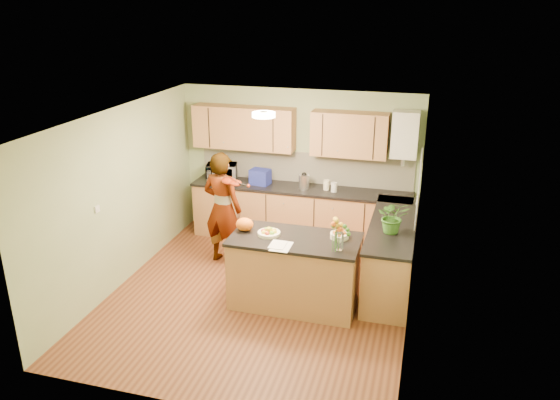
# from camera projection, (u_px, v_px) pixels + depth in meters

# --- Properties ---
(floor) EXTENTS (4.50, 4.50, 0.00)m
(floor) POSITION_uv_depth(u_px,v_px,m) (259.00, 296.00, 7.52)
(floor) COLOR #5A2D19
(floor) RESTS_ON ground
(ceiling) EXTENTS (4.00, 4.50, 0.02)m
(ceiling) POSITION_uv_depth(u_px,v_px,m) (256.00, 116.00, 6.66)
(ceiling) COLOR white
(ceiling) RESTS_ON wall_back
(wall_back) EXTENTS (4.00, 0.02, 2.50)m
(wall_back) POSITION_uv_depth(u_px,v_px,m) (299.00, 164.00, 9.12)
(wall_back) COLOR gray
(wall_back) RESTS_ON floor
(wall_front) EXTENTS (4.00, 0.02, 2.50)m
(wall_front) POSITION_uv_depth(u_px,v_px,m) (184.00, 297.00, 5.06)
(wall_front) COLOR gray
(wall_front) RESTS_ON floor
(wall_left) EXTENTS (0.02, 4.50, 2.50)m
(wall_left) POSITION_uv_depth(u_px,v_px,m) (121.00, 197.00, 7.60)
(wall_left) COLOR gray
(wall_left) RESTS_ON floor
(wall_right) EXTENTS (0.02, 4.50, 2.50)m
(wall_right) POSITION_uv_depth(u_px,v_px,m) (415.00, 228.00, 6.58)
(wall_right) COLOR gray
(wall_right) RESTS_ON floor
(back_counter) EXTENTS (3.64, 0.62, 0.94)m
(back_counter) POSITION_uv_depth(u_px,v_px,m) (300.00, 214.00, 9.10)
(back_counter) COLOR #A36C41
(back_counter) RESTS_ON floor
(right_counter) EXTENTS (0.62, 2.24, 0.94)m
(right_counter) POSITION_uv_depth(u_px,v_px,m) (392.00, 253.00, 7.70)
(right_counter) COLOR #A36C41
(right_counter) RESTS_ON floor
(splashback) EXTENTS (3.60, 0.02, 0.52)m
(splashback) POSITION_uv_depth(u_px,v_px,m) (305.00, 167.00, 9.10)
(splashback) COLOR #EEE9CE
(splashback) RESTS_ON back_counter
(upper_cabinets) EXTENTS (3.20, 0.34, 0.70)m
(upper_cabinets) POSITION_uv_depth(u_px,v_px,m) (286.00, 130.00, 8.80)
(upper_cabinets) COLOR #A36C41
(upper_cabinets) RESTS_ON wall_back
(boiler) EXTENTS (0.40, 0.30, 0.86)m
(boiler) POSITION_uv_depth(u_px,v_px,m) (405.00, 135.00, 8.32)
(boiler) COLOR silver
(boiler) RESTS_ON wall_back
(window_right) EXTENTS (0.01, 1.30, 1.05)m
(window_right) POSITION_uv_depth(u_px,v_px,m) (419.00, 189.00, 7.02)
(window_right) COLOR silver
(window_right) RESTS_ON wall_right
(light_switch) EXTENTS (0.02, 0.09, 0.09)m
(light_switch) POSITION_uv_depth(u_px,v_px,m) (97.00, 209.00, 7.03)
(light_switch) COLOR silver
(light_switch) RESTS_ON wall_left
(ceiling_lamp) EXTENTS (0.30, 0.30, 0.07)m
(ceiling_lamp) POSITION_uv_depth(u_px,v_px,m) (264.00, 115.00, 6.94)
(ceiling_lamp) COLOR #FFEABF
(ceiling_lamp) RESTS_ON ceiling
(peninsula_island) EXTENTS (1.67, 0.86, 0.96)m
(peninsula_island) POSITION_uv_depth(u_px,v_px,m) (295.00, 271.00, 7.18)
(peninsula_island) COLOR #A36C41
(peninsula_island) RESTS_ON floor
(fruit_dish) EXTENTS (0.30, 0.30, 0.10)m
(fruit_dish) POSITION_uv_depth(u_px,v_px,m) (269.00, 232.00, 7.08)
(fruit_dish) COLOR #F7EBC5
(fruit_dish) RESTS_ON peninsula_island
(orange_bowl) EXTENTS (0.24, 0.24, 0.14)m
(orange_bowl) POSITION_uv_depth(u_px,v_px,m) (339.00, 234.00, 6.99)
(orange_bowl) COLOR #F7EBC5
(orange_bowl) RESTS_ON peninsula_island
(flower_vase) EXTENTS (0.26, 0.26, 0.48)m
(flower_vase) POSITION_uv_depth(u_px,v_px,m) (340.00, 225.00, 6.59)
(flower_vase) COLOR silver
(flower_vase) RESTS_ON peninsula_island
(orange_bag) EXTENTS (0.30, 0.28, 0.18)m
(orange_bag) POSITION_uv_depth(u_px,v_px,m) (245.00, 224.00, 7.20)
(orange_bag) COLOR orange
(orange_bag) RESTS_ON peninsula_island
(papers) EXTENTS (0.24, 0.32, 0.01)m
(papers) POSITION_uv_depth(u_px,v_px,m) (281.00, 246.00, 6.76)
(papers) COLOR white
(papers) RESTS_ON peninsula_island
(violinist) EXTENTS (0.72, 0.55, 1.76)m
(violinist) POSITION_uv_depth(u_px,v_px,m) (223.00, 208.00, 8.22)
(violinist) COLOR #D8AA84
(violinist) RESTS_ON floor
(violin) EXTENTS (0.69, 0.60, 0.17)m
(violin) POSITION_uv_depth(u_px,v_px,m) (229.00, 181.00, 7.79)
(violin) COLOR #570905
(violin) RESTS_ON violinist
(microwave) EXTENTS (0.57, 0.45, 0.28)m
(microwave) POSITION_uv_depth(u_px,v_px,m) (222.00, 172.00, 9.27)
(microwave) COLOR silver
(microwave) RESTS_ON back_counter
(blue_box) EXTENTS (0.35, 0.28, 0.25)m
(blue_box) POSITION_uv_depth(u_px,v_px,m) (260.00, 177.00, 9.06)
(blue_box) COLOR navy
(blue_box) RESTS_ON back_counter
(kettle) EXTENTS (0.17, 0.17, 0.32)m
(kettle) POSITION_uv_depth(u_px,v_px,m) (304.00, 181.00, 8.84)
(kettle) COLOR silver
(kettle) RESTS_ON back_counter
(jar_cream) EXTENTS (0.13, 0.13, 0.16)m
(jar_cream) POSITION_uv_depth(u_px,v_px,m) (326.00, 185.00, 8.81)
(jar_cream) COLOR #F7EBC5
(jar_cream) RESTS_ON back_counter
(jar_white) EXTENTS (0.13, 0.13, 0.15)m
(jar_white) POSITION_uv_depth(u_px,v_px,m) (334.00, 187.00, 8.72)
(jar_white) COLOR silver
(jar_white) RESTS_ON back_counter
(potted_plant) EXTENTS (0.47, 0.42, 0.45)m
(potted_plant) POSITION_uv_depth(u_px,v_px,m) (393.00, 217.00, 7.14)
(potted_plant) COLOR #3B7527
(potted_plant) RESTS_ON right_counter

